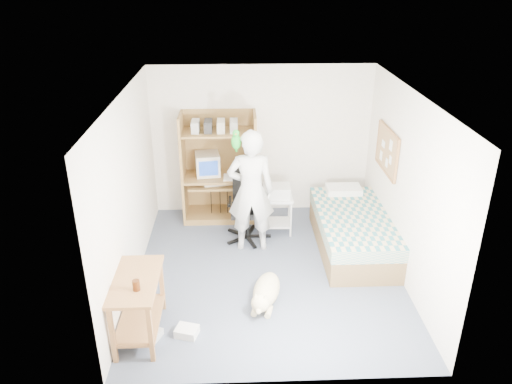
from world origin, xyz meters
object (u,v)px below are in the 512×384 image
side_desk (138,298)px  person (251,191)px  computer_hutch (219,171)px  dog (266,292)px  office_chair (247,214)px  bed (352,231)px  printer_cart (276,208)px

side_desk → person: size_ratio=0.54×
computer_hutch → dog: (0.63, -2.42, -0.66)m
side_desk → office_chair: office_chair is taller
computer_hutch → bed: computer_hutch is taller
bed → dog: bed is taller
dog → printer_cart: (0.26, 1.85, 0.25)m
office_chair → printer_cart: 0.48m
side_desk → office_chair: size_ratio=0.89×
side_desk → dog: side_desk is taller
office_chair → dog: size_ratio=1.14×
printer_cart → dog: bearing=-96.8°
bed → printer_cart: (-1.11, 0.55, 0.12)m
printer_cart → side_desk: bearing=-125.0°
person → dog: person is taller
computer_hutch → office_chair: size_ratio=1.61×
dog → person: bearing=110.7°
side_desk → printer_cart: bearing=53.7°
computer_hutch → person: size_ratio=0.97×
computer_hutch → person: (0.48, -1.05, 0.11)m
bed → person: bearing=177.1°
printer_cart → bed: bearing=-25.0°
bed → person: person is taller
office_chair → printer_cart: size_ratio=1.81×
side_desk → dog: 1.60m
side_desk → printer_cart: size_ratio=1.62×
side_desk → bed: bearing=32.5°
side_desk → person: 2.36m
computer_hutch → dog: bearing=-75.5°
person → computer_hutch: bearing=-64.2°
bed → office_chair: size_ratio=1.81×
bed → printer_cart: size_ratio=3.27×
person → printer_cart: size_ratio=3.01×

